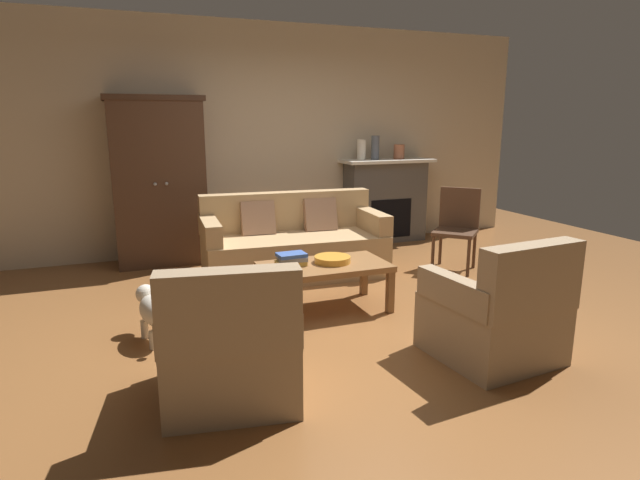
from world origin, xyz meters
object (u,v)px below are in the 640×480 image
coffee_table (324,270)px  mantel_vase_cream (361,150)px  couch (293,245)px  dog (153,310)px  armoire (159,181)px  mantel_vase_slate (375,148)px  armchair_near_right (497,316)px  book_stack (291,259)px  mantel_vase_terracotta (399,152)px  side_chair_wooden (457,224)px  fireplace (385,200)px  fruit_bowl (332,259)px  armchair_near_left (230,350)px

coffee_table → mantel_vase_cream: 2.76m
couch → dog: bearing=-139.9°
armoire → mantel_vase_slate: bearing=1.2°
armchair_near_right → mantel_vase_cream: bearing=79.9°
armchair_near_right → book_stack: bearing=126.9°
mantel_vase_cream → mantel_vase_slate: 0.20m
mantel_vase_terracotta → armchair_near_right: bearing=-108.6°
side_chair_wooden → mantel_vase_terracotta: bearing=86.6°
mantel_vase_cream → mantel_vase_slate: bearing=0.0°
fireplace → side_chair_wooden: 1.52m
armchair_near_right → fireplace: bearing=74.1°
mantel_vase_cream → fruit_bowl: bearing=-120.9°
couch → mantel_vase_cream: 1.91m
coffee_table → mantel_vase_terracotta: (1.95, 2.21, 0.85)m
fireplace → coffee_table: 2.85m
coffee_table → book_stack: 0.30m
book_stack → mantel_vase_terracotta: mantel_vase_terracotta is taller
mantel_vase_terracotta → armoire: bearing=-178.9°
couch → book_stack: size_ratio=7.35×
armchair_near_left → fireplace: bearing=50.3°
mantel_vase_cream → mantel_vase_terracotta: mantel_vase_cream is taller
fireplace → coffee_table: (-1.77, -2.22, -0.20)m
fireplace → dog: bearing=-143.7°
coffee_table → mantel_vase_slate: (1.59, 2.21, 0.91)m
side_chair_wooden → dog: (-3.30, -0.85, -0.27)m
mantel_vase_terracotta → armchair_near_left: bearing=-131.6°
mantel_vase_cream → mantel_vase_terracotta: 0.56m
mantel_vase_terracotta → mantel_vase_slate: bearing=180.0°
fruit_bowl → mantel_vase_cream: 2.67m
fruit_bowl → side_chair_wooden: size_ratio=0.35×
mantel_vase_cream → side_chair_wooden: bearing=-72.6°
fruit_bowl → mantel_vase_slate: mantel_vase_slate is taller
armchair_near_right → side_chair_wooden: side_chair_wooden is taller
fireplace → couch: size_ratio=0.64×
side_chair_wooden → book_stack: bearing=-163.3°
fireplace → coffee_table: size_ratio=1.15×
couch → dog: couch is taller
couch → book_stack: couch is taller
fruit_bowl → mantel_vase_slate: size_ratio=1.01×
book_stack → armchair_near_left: armchair_near_left is taller
mantel_vase_cream → armchair_near_left: mantel_vase_cream is taller
fireplace → mantel_vase_cream: (-0.38, -0.02, 0.68)m
armchair_near_left → armchair_near_right: 1.84m
armchair_near_left → dog: (-0.37, 1.06, -0.07)m
couch → side_chair_wooden: (1.77, -0.45, 0.19)m
couch → mantel_vase_slate: bearing=35.1°
book_stack → armchair_near_left: 1.51m
mantel_vase_slate → book_stack: bearing=-131.2°
fireplace → mantel_vase_cream: mantel_vase_cream is taller
couch → book_stack: bearing=-108.9°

